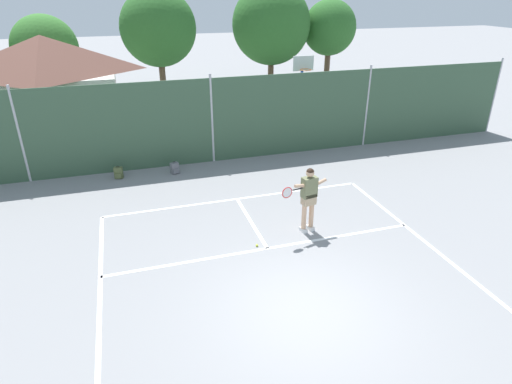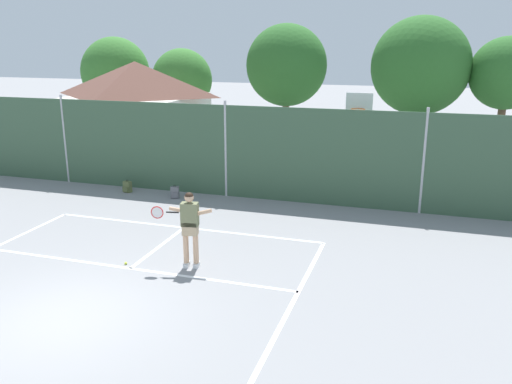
% 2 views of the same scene
% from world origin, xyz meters
% --- Properties ---
extents(ground_plane, '(120.00, 120.00, 0.00)m').
position_xyz_m(ground_plane, '(0.00, 0.00, 0.00)').
color(ground_plane, gray).
extents(court_markings, '(8.30, 11.10, 0.01)m').
position_xyz_m(court_markings, '(0.00, 0.65, 0.00)').
color(court_markings, white).
rests_on(court_markings, ground).
extents(chainlink_fence, '(26.09, 0.09, 3.32)m').
position_xyz_m(chainlink_fence, '(-0.00, 9.00, 1.59)').
color(chainlink_fence, '#38563D').
rests_on(chainlink_fence, ground).
extents(basketball_hoop, '(0.90, 0.67, 3.55)m').
position_xyz_m(basketball_hoop, '(4.27, 10.63, 2.31)').
color(basketball_hoop, '#284CB2').
rests_on(basketball_hoop, ground).
extents(clubhouse_building, '(5.77, 4.91, 4.39)m').
position_xyz_m(clubhouse_building, '(-5.96, 13.54, 2.27)').
color(clubhouse_building, silver).
rests_on(clubhouse_building, ground).
extents(treeline_backdrop, '(24.59, 4.28, 6.46)m').
position_xyz_m(treeline_backdrop, '(0.01, 19.89, 3.80)').
color(treeline_backdrop, brown).
rests_on(treeline_backdrop, ground).
extents(tennis_player, '(1.40, 0.44, 1.85)m').
position_xyz_m(tennis_player, '(1.33, 3.02, 1.11)').
color(tennis_player, silver).
rests_on(tennis_player, ground).
extents(tennis_ball, '(0.07, 0.07, 0.07)m').
position_xyz_m(tennis_ball, '(-0.23, 2.65, 0.03)').
color(tennis_ball, '#CCE033').
rests_on(tennis_ball, ground).
extents(backpack_olive, '(0.32, 0.29, 0.46)m').
position_xyz_m(backpack_olive, '(-3.55, 8.35, 0.19)').
color(backpack_olive, '#566038').
rests_on(backpack_olive, ground).
extents(backpack_grey, '(0.32, 0.31, 0.46)m').
position_xyz_m(backpack_grey, '(-1.60, 8.20, 0.19)').
color(backpack_grey, slate).
rests_on(backpack_grey, ground).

